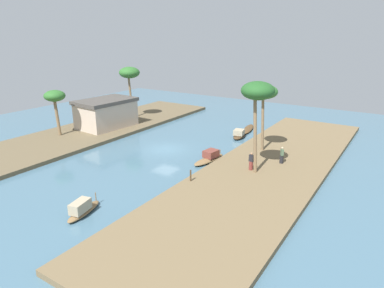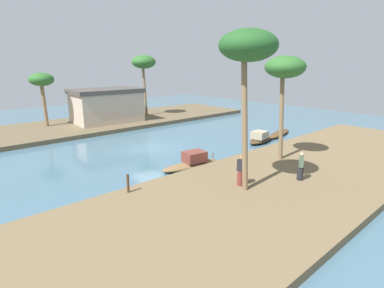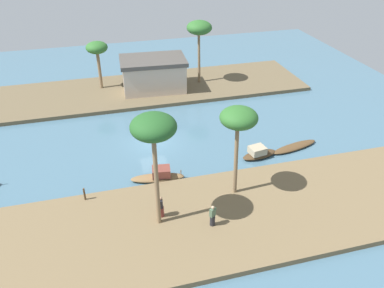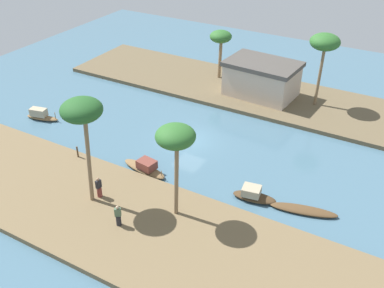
# 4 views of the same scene
# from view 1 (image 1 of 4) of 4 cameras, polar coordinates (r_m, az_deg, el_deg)

# --- Properties ---
(river_water) EXTENTS (64.80, 64.80, 0.00)m
(river_water) POSITION_cam_1_polar(r_m,az_deg,el_deg) (38.11, -4.51, -0.87)
(river_water) COLOR #476B7F
(river_water) RESTS_ON ground
(riverbank_left) EXTENTS (40.87, 10.02, 0.41)m
(riverbank_left) POSITION_cam_1_polar(r_m,az_deg,el_deg) (32.59, 12.51, -4.21)
(riverbank_left) COLOR brown
(riverbank_left) RESTS_ON ground
(riverbank_right) EXTENTS (40.87, 10.02, 0.41)m
(riverbank_right) POSITION_cam_1_polar(r_m,az_deg,el_deg) (46.03, -16.46, 2.04)
(riverbank_right) COLOR brown
(riverbank_right) RESTS_ON ground
(sampan_upstream_small) EXTENTS (4.99, 2.18, 0.36)m
(sampan_upstream_small) POSITION_cam_1_polar(r_m,az_deg,el_deg) (46.04, 9.41, 2.52)
(sampan_upstream_small) COLOR brown
(sampan_upstream_small) RESTS_ON river_water
(sampan_near_left_bank) EXTENTS (3.52, 1.67, 1.13)m
(sampan_near_left_bank) POSITION_cam_1_polar(r_m,az_deg,el_deg) (25.78, -17.94, -10.31)
(sampan_near_left_bank) COLOR brown
(sampan_near_left_bank) RESTS_ON river_water
(sampan_with_tall_canopy) EXTENTS (3.45, 1.78, 1.07)m
(sampan_with_tall_canopy) POSITION_cam_1_polar(r_m,az_deg,el_deg) (42.50, 7.93, 1.59)
(sampan_with_tall_canopy) COLOR #47331E
(sampan_with_tall_canopy) RESTS_ON river_water
(sampan_open_hull) EXTENTS (4.45, 1.81, 1.13)m
(sampan_open_hull) POSITION_cam_1_polar(r_m,az_deg,el_deg) (34.32, 2.96, -2.29)
(sampan_open_hull) COLOR brown
(sampan_open_hull) RESTS_ON river_water
(person_on_near_bank) EXTENTS (0.50, 0.49, 1.64)m
(person_on_near_bank) POSITION_cam_1_polar(r_m,az_deg,el_deg) (33.68, 14.82, -1.95)
(person_on_near_bank) COLOR #232328
(person_on_near_bank) RESTS_ON riverbank_left
(person_by_mooring) EXTENTS (0.41, 0.45, 1.68)m
(person_by_mooring) POSITION_cam_1_polar(r_m,az_deg,el_deg) (31.46, 9.89, -3.04)
(person_by_mooring) COLOR brown
(person_by_mooring) RESTS_ON riverbank_left
(mooring_post) EXTENTS (0.14, 0.14, 1.00)m
(mooring_post) POSITION_cam_1_polar(r_m,az_deg,el_deg) (28.77, -0.24, -5.30)
(mooring_post) COLOR #4C3823
(mooring_post) RESTS_ON riverbank_left
(palm_tree_left_near) EXTENTS (2.86, 2.86, 8.12)m
(palm_tree_left_near) POSITION_cam_1_polar(r_m,az_deg,el_deg) (29.41, 10.97, 8.45)
(palm_tree_left_near) COLOR #7F6647
(palm_tree_left_near) RESTS_ON riverbank_left
(palm_tree_left_far) EXTENTS (2.66, 2.66, 6.98)m
(palm_tree_left_far) POSITION_cam_1_polar(r_m,az_deg,el_deg) (35.88, 12.10, 8.35)
(palm_tree_left_far) COLOR #7F6647
(palm_tree_left_far) RESTS_ON riverbank_left
(palm_tree_right_tall) EXTENTS (2.47, 2.47, 5.53)m
(palm_tree_right_tall) POSITION_cam_1_polar(r_m,az_deg,el_deg) (44.00, -22.03, 7.29)
(palm_tree_right_tall) COLOR #7F6647
(palm_tree_right_tall) RESTS_ON riverbank_right
(palm_tree_right_short) EXTENTS (2.95, 2.95, 7.40)m
(palm_tree_right_short) POSITION_cam_1_polar(r_m,az_deg,el_deg) (50.52, -10.45, 11.56)
(palm_tree_right_short) COLOR #7F6647
(palm_tree_right_short) RESTS_ON riverbank_right
(riverside_building) EXTENTS (7.78, 5.47, 3.70)m
(riverside_building) POSITION_cam_1_polar(r_m,az_deg,el_deg) (46.65, -14.20, 5.08)
(riverside_building) COLOR #C6B29E
(riverside_building) RESTS_ON riverbank_right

